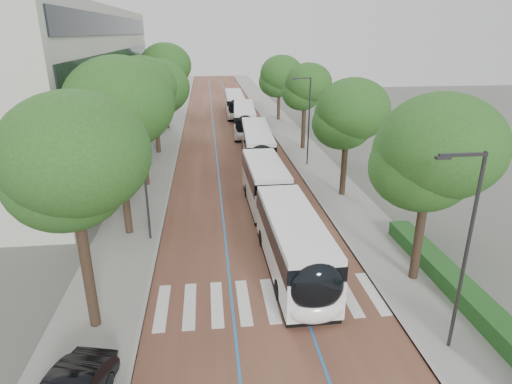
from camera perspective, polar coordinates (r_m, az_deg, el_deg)
ground at (r=19.92m, az=1.74°, el=-15.91°), size 160.00×160.00×0.00m
road at (r=57.12m, az=-4.06°, el=8.60°), size 11.00×140.00×0.02m
sidewalk_left at (r=57.29m, az=-11.66°, el=8.31°), size 4.00×140.00×0.12m
sidewalk_right at (r=57.91m, az=3.46°, el=8.83°), size 4.00×140.00×0.12m
kerb_left at (r=57.15m, az=-9.74°, el=8.41°), size 0.20×140.00×0.14m
kerb_right at (r=57.62m, az=1.57°, el=8.79°), size 0.20×140.00×0.14m
zebra_crossing at (r=20.73m, az=1.90°, el=-14.18°), size 10.55×3.60×0.01m
lane_line_left at (r=57.07m, az=-5.69°, el=8.55°), size 0.12×126.00×0.01m
lane_line_right at (r=57.21m, az=-2.44°, el=8.66°), size 0.12×126.00×0.01m
office_building at (r=47.28m, az=-28.40°, el=12.33°), size 18.11×40.00×14.00m
hedge at (r=22.61m, az=25.76°, el=-11.75°), size 1.20×14.00×0.80m
streetlight_near at (r=17.19m, az=26.01°, el=-5.78°), size 1.82×0.20×8.00m
streetlight_far at (r=39.52m, az=6.85°, el=10.22°), size 1.82×0.20×8.00m
lamp_post_left at (r=25.32m, az=-14.64°, el=2.14°), size 0.14×0.14×8.00m
trees_left at (r=41.83m, az=-13.90°, el=13.24°), size 6.49×60.39×10.12m
trees_right at (r=40.12m, az=8.27°, el=12.18°), size 5.91×47.79×8.84m
lead_bus at (r=25.55m, az=3.14°, el=-3.01°), size 2.85×18.44×3.20m
bus_queued_0 at (r=40.92m, az=0.18°, el=6.14°), size 3.13×12.51×3.20m
bus_queued_1 at (r=53.83m, az=-1.58°, el=9.65°), size 3.32×12.53×3.20m
bus_queued_2 at (r=65.72m, az=-2.88°, el=11.63°), size 2.82×12.46×3.20m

